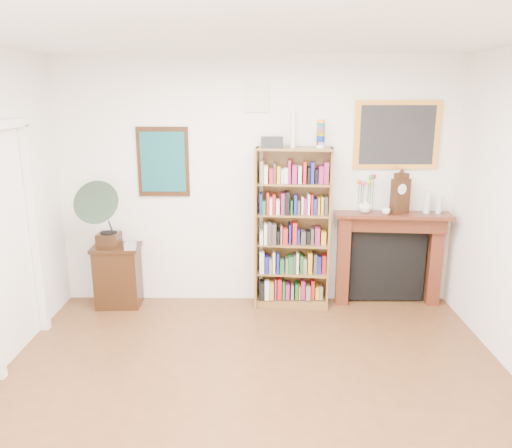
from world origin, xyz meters
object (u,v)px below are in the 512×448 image
at_px(gramophone, 103,210).
at_px(bottle_right, 439,205).
at_px(side_cabinet, 118,276).
at_px(fireplace, 389,250).
at_px(flower_vase, 365,206).
at_px(cd_stack, 130,246).
at_px(teacup, 386,211).
at_px(bookshelf, 293,220).
at_px(bottle_left, 427,203).
at_px(mantel_clock, 400,194).

distance_m(gramophone, bottle_right, 3.71).
distance_m(side_cabinet, fireplace, 3.14).
xyz_separation_m(side_cabinet, gramophone, (-0.08, -0.12, 0.80)).
bearing_deg(flower_vase, fireplace, 4.07).
bearing_deg(bottle_right, side_cabinet, -179.12).
height_order(fireplace, cd_stack, fireplace).
xyz_separation_m(flower_vase, bottle_right, (0.81, -0.04, 0.02)).
height_order(fireplace, teacup, teacup).
height_order(bookshelf, fireplace, bookshelf).
bearing_deg(teacup, gramophone, -177.73).
bearing_deg(bottle_right, bottle_left, 175.19).
bearing_deg(fireplace, teacup, -124.93).
distance_m(side_cabinet, flower_vase, 2.93).
relative_size(bookshelf, gramophone, 2.68).
relative_size(gramophone, mantel_clock, 1.73).
bearing_deg(mantel_clock, cd_stack, 159.36).
bearing_deg(fireplace, cd_stack, -170.56).
bearing_deg(bookshelf, bottle_right, 6.51).
relative_size(cd_stack, teacup, 1.31).
bearing_deg(teacup, fireplace, 50.20).
bearing_deg(bottle_left, mantel_clock, -179.19).
relative_size(side_cabinet, bottle_right, 3.60).
distance_m(teacup, bottle_left, 0.48).
distance_m(side_cabinet, gramophone, 0.81).
height_order(bookshelf, bottle_right, bookshelf).
bearing_deg(fireplace, bottle_right, -1.84).
bearing_deg(cd_stack, mantel_clock, 3.47).
xyz_separation_m(bookshelf, bottle_left, (1.49, 0.03, 0.19)).
distance_m(mantel_clock, teacup, 0.25).
bearing_deg(bottle_right, teacup, -175.14).
xyz_separation_m(flower_vase, teacup, (0.22, -0.09, -0.04)).
height_order(cd_stack, mantel_clock, mantel_clock).
bearing_deg(gramophone, fireplace, 5.15).
bearing_deg(fireplace, flower_vase, -171.06).
height_order(gramophone, bottle_right, gramophone).
xyz_separation_m(cd_stack, flower_vase, (2.62, 0.21, 0.41)).
relative_size(gramophone, bottle_left, 3.26).
relative_size(mantel_clock, teacup, 4.92).
relative_size(bookshelf, fireplace, 1.60).
height_order(gramophone, bottle_left, gramophone).
bearing_deg(gramophone, teacup, 3.25).
distance_m(side_cabinet, cd_stack, 0.46).
bearing_deg(fireplace, bookshelf, -171.34).
bearing_deg(gramophone, bottle_right, 3.67).
bearing_deg(flower_vase, bookshelf, -176.32).
relative_size(bookshelf, teacup, 22.92).
distance_m(cd_stack, bottle_right, 3.46).
height_order(side_cabinet, mantel_clock, mantel_clock).
distance_m(bookshelf, fireplace, 1.18).
bearing_deg(gramophone, flower_vase, 5.16).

